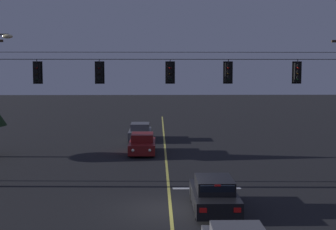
% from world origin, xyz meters
% --- Properties ---
extents(ground_plane, '(180.00, 180.00, 0.00)m').
position_xyz_m(ground_plane, '(0.00, 0.00, 0.00)').
color(ground_plane, black).
extents(lane_centre_stripe, '(0.14, 60.00, 0.01)m').
position_xyz_m(lane_centre_stripe, '(0.00, 10.32, 0.00)').
color(lane_centre_stripe, '#D1C64C').
rests_on(lane_centre_stripe, ground).
extents(stop_bar_paint, '(3.40, 0.36, 0.01)m').
position_xyz_m(stop_bar_paint, '(1.90, 3.72, 0.00)').
color(stop_bar_paint, silver).
rests_on(stop_bar_paint, ground).
extents(signal_span_assembly, '(19.91, 0.32, 7.80)m').
position_xyz_m(signal_span_assembly, '(0.00, 4.32, 4.06)').
color(signal_span_assembly, '#38281C').
rests_on(signal_span_assembly, ground).
extents(traffic_light_leftmost, '(0.48, 0.41, 1.22)m').
position_xyz_m(traffic_light_leftmost, '(-6.52, 4.30, 5.74)').
color(traffic_light_leftmost, black).
extents(traffic_light_left_inner, '(0.48, 0.41, 1.22)m').
position_xyz_m(traffic_light_left_inner, '(-3.44, 4.30, 5.74)').
color(traffic_light_left_inner, black).
extents(traffic_light_centre, '(0.48, 0.41, 1.22)m').
position_xyz_m(traffic_light_centre, '(0.09, 4.30, 5.74)').
color(traffic_light_centre, black).
extents(traffic_light_right_inner, '(0.48, 0.41, 1.22)m').
position_xyz_m(traffic_light_right_inner, '(3.00, 4.30, 5.74)').
color(traffic_light_right_inner, black).
extents(traffic_light_rightmost, '(0.48, 0.41, 1.22)m').
position_xyz_m(traffic_light_rightmost, '(6.48, 4.30, 5.74)').
color(traffic_light_rightmost, black).
extents(car_waiting_near_lane, '(1.80, 4.33, 1.39)m').
position_xyz_m(car_waiting_near_lane, '(1.83, -0.05, 0.65)').
color(car_waiting_near_lane, black).
rests_on(car_waiting_near_lane, ground).
extents(car_oncoming_lead, '(1.80, 4.42, 1.39)m').
position_xyz_m(car_oncoming_lead, '(-1.63, 13.99, 0.65)').
color(car_oncoming_lead, maroon).
rests_on(car_oncoming_lead, ground).
extents(car_oncoming_trailing, '(1.80, 4.42, 1.39)m').
position_xyz_m(car_oncoming_trailing, '(-2.01, 20.50, 0.65)').
color(car_oncoming_trailing, '#4C4C51').
rests_on(car_oncoming_trailing, ground).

